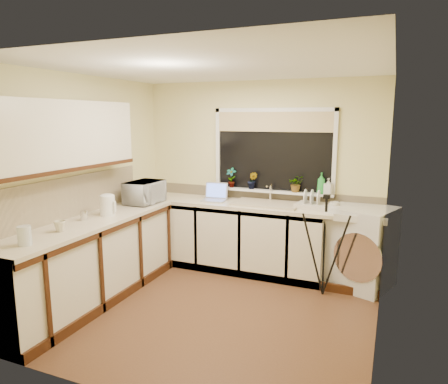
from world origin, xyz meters
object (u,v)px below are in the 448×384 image
tripod (325,245)px  glass_jug (24,236)px  soap_bottle_clear (328,186)px  steel_jar (84,215)px  plant_a (231,178)px  cup_left (60,226)px  plant_b (252,181)px  laptop (215,196)px  plant_d (296,184)px  washing_machine (360,247)px  cup_back (334,206)px  kettle (107,206)px  soap_bottle_green (321,183)px  dish_rack (313,206)px  microwave (145,192)px

tripod → glass_jug: size_ratio=6.88×
soap_bottle_clear → steel_jar: bearing=-143.4°
glass_jug → plant_a: bearing=71.4°
cup_left → plant_b: bearing=60.3°
laptop → soap_bottle_clear: soap_bottle_clear is taller
cup_left → plant_d: bearing=50.0°
washing_machine → cup_back: bearing=-158.4°
glass_jug → cup_left: 0.45m
washing_machine → cup_left: (-2.62, -1.98, 0.47)m
plant_a → kettle: bearing=-122.3°
soap_bottle_green → laptop: bearing=-171.6°
dish_rack → plant_d: 0.40m
glass_jug → plant_d: 3.14m
washing_machine → cup_left: 3.32m
dish_rack → soap_bottle_clear: bearing=60.9°
glass_jug → cup_back: glass_jug is taller
cup_left → washing_machine: bearing=37.1°
soap_bottle_clear → laptop: bearing=-172.3°
kettle → microwave: (0.01, 0.72, 0.03)m
plant_a → plant_b: (0.31, -0.02, -0.02)m
plant_b → microwave: bearing=-149.6°
laptop → kettle: 1.46m
steel_jar → microwave: size_ratio=0.21×
plant_b → cup_left: size_ratio=2.00×
glass_jug → microwave: (-0.02, 1.88, 0.06)m
tripod → plant_a: (-1.36, 0.60, 0.61)m
laptop → tripod: size_ratio=0.28×
cup_back → tripod: bearing=-94.4°
dish_rack → cup_left: 2.84m
microwave → plant_b: bearing=-58.5°
soap_bottle_green → soap_bottle_clear: bearing=-3.5°
dish_rack → plant_d: plant_d is taller
soap_bottle_green → soap_bottle_clear: soap_bottle_green is taller
laptop → kettle: size_ratio=1.50×
steel_jar → soap_bottle_green: bearing=37.8°
tripod → microwave: bearing=-157.1°
washing_machine → soap_bottle_clear: (-0.42, 0.16, 0.67)m
laptop → plant_a: (0.15, 0.21, 0.22)m
plant_a → plant_d: plant_a is taller
cup_back → soap_bottle_clear: bearing=121.5°
laptop → glass_jug: (-0.73, -2.39, 0.02)m
soap_bottle_clear → kettle: bearing=-147.0°
plant_a → laptop: bearing=-124.7°
washing_machine → soap_bottle_green: soap_bottle_green is taller
tripod → steel_jar: 2.65m
soap_bottle_clear → soap_bottle_green: bearing=176.5°
steel_jar → plant_a: bearing=59.7°
plant_a → soap_bottle_clear: plant_a is taller
cup_left → microwave: bearing=89.4°
tripod → cup_back: tripod is taller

